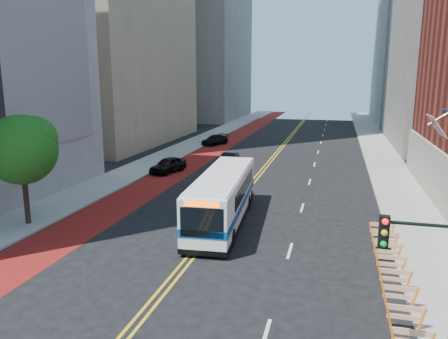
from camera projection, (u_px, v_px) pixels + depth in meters
The scene contains 14 objects.
ground at pixel (161, 293), 18.55m from camera, with size 160.00×160.00×0.00m, color black.
sidewalk_left at pixel (165, 157), 49.89m from camera, with size 4.00×140.00×0.15m, color gray.
sidewalk_right at pixel (387, 167), 43.98m from camera, with size 4.00×140.00×0.15m, color gray.
bus_lane_paint at pixel (198, 159), 48.94m from camera, with size 3.60×140.00×0.01m, color maroon.
center_line_inner at pixel (268, 162), 46.99m from camera, with size 0.14×140.00×0.01m, color gold.
center_line_outer at pixel (271, 162), 46.91m from camera, with size 0.14×140.00×0.01m, color gold.
lane_dashes at pixel (318, 152), 53.34m from camera, with size 0.14×98.20×0.01m.
construction_barriers at pixel (393, 269), 19.29m from camera, with size 1.42×10.91×1.00m.
street_tree at pixel (22, 147), 26.01m from camera, with size 4.20×4.20×6.70m.
traffic_signal at pixel (423, 271), 12.13m from camera, with size 2.21×0.34×5.07m.
transit_bus at pixel (223, 196), 27.30m from camera, with size 3.42×11.82×3.20m.
car_a at pixel (168, 165), 41.79m from camera, with size 1.75×4.34×1.48m, color black.
car_b at pixel (229, 160), 44.61m from camera, with size 1.44×4.13×1.36m, color black.
car_c at pixel (215, 140), 58.96m from camera, with size 1.85×4.55×1.32m, color black.
Camera 1 is at (6.88, -15.83, 9.00)m, focal length 35.00 mm.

